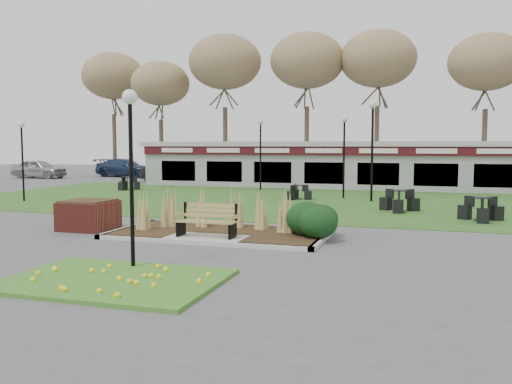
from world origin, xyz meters
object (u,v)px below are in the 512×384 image
(lamp_post_far_right, at_px, (344,138))
(bistro_set_a, at_px, (127,185))
(brick_planter, at_px, (89,215))
(bistro_set_c, at_px, (399,204))
(car_silver, at_px, (39,169))
(lamp_post_far_left, at_px, (261,138))
(car_blue, at_px, (125,168))
(lamp_post_near_left, at_px, (131,139))
(car_black, at_px, (165,173))
(bistro_set_b, at_px, (298,195))
(park_bench, at_px, (208,220))
(lamp_post_mid_left, at_px, (22,143))
(bistro_set_d, at_px, (481,213))
(food_pavilion, at_px, (328,164))
(lamp_post_mid_right, at_px, (373,128))

(lamp_post_far_right, distance_m, bistro_set_a, 13.44)
(brick_planter, bearing_deg, lamp_post_far_right, 63.18)
(bistro_set_c, bearing_deg, car_silver, 153.88)
(lamp_post_far_left, distance_m, car_silver, 21.53)
(car_blue, bearing_deg, lamp_post_near_left, -143.02)
(brick_planter, relative_size, car_black, 0.37)
(lamp_post_far_right, distance_m, bistro_set_b, 3.68)
(bistro_set_a, bearing_deg, car_silver, 147.90)
(car_blue, bearing_deg, car_silver, 128.10)
(park_bench, relative_size, lamp_post_mid_left, 0.45)
(park_bench, distance_m, lamp_post_near_left, 4.37)
(lamp_post_near_left, xyz_separation_m, lamp_post_far_right, (2.12, 16.99, 0.21))
(brick_planter, xyz_separation_m, lamp_post_far_right, (6.31, 12.49, 2.55))
(bistro_set_a, relative_size, car_blue, 0.28)
(lamp_post_far_left, height_order, bistro_set_d, lamp_post_far_left)
(lamp_post_mid_left, height_order, bistro_set_b, lamp_post_mid_left)
(bistro_set_a, distance_m, bistro_set_b, 11.33)
(lamp_post_near_left, distance_m, car_black, 27.95)
(car_silver, relative_size, car_blue, 0.85)
(lamp_post_near_left, bearing_deg, car_black, 115.45)
(lamp_post_mid_left, bearing_deg, car_black, 88.65)
(bistro_set_a, bearing_deg, brick_planter, -63.81)
(food_pavilion, relative_size, lamp_post_mid_right, 5.13)
(food_pavilion, xyz_separation_m, bistro_set_b, (-0.14, -7.77, -1.22))
(bistro_set_b, distance_m, bistro_set_d, 9.59)
(car_silver, height_order, car_blue, car_blue)
(food_pavilion, distance_m, lamp_post_far_right, 6.93)
(bistro_set_a, distance_m, bistro_set_d, 20.56)
(food_pavilion, xyz_separation_m, lamp_post_far_left, (-3.52, -2.96, 1.61))
(bistro_set_b, xyz_separation_m, car_silver, (-23.96, 10.69, 0.51))
(car_black, xyz_separation_m, car_blue, (-6.17, 4.86, 0.10))
(lamp_post_mid_left, distance_m, lamp_post_mid_right, 16.63)
(lamp_post_mid_left, bearing_deg, bistro_set_a, 79.57)
(food_pavilion, relative_size, bistro_set_d, 15.71)
(lamp_post_near_left, bearing_deg, lamp_post_far_right, 82.90)
(lamp_post_mid_right, relative_size, bistro_set_b, 3.63)
(bistro_set_b, bearing_deg, car_blue, 141.81)
(lamp_post_near_left, xyz_separation_m, car_black, (-11.97, 25.16, -2.16))
(lamp_post_near_left, distance_m, lamp_post_far_right, 17.12)
(park_bench, distance_m, bistro_set_b, 11.95)
(lamp_post_far_left, bearing_deg, bistro_set_d, -42.36)
(food_pavilion, distance_m, bistro_set_b, 7.86)
(lamp_post_mid_right, bearing_deg, car_blue, 146.90)
(brick_planter, height_order, bistro_set_c, brick_planter)
(park_bench, distance_m, brick_planter, 4.47)
(food_pavilion, xyz_separation_m, lamp_post_near_left, (-0.20, -23.46, 1.35))
(food_pavilion, distance_m, lamp_post_mid_right, 8.59)
(lamp_post_mid_left, distance_m, lamp_post_far_right, 15.60)
(park_bench, relative_size, car_black, 0.42)
(lamp_post_mid_right, distance_m, bistro_set_b, 4.80)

